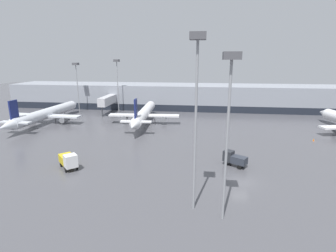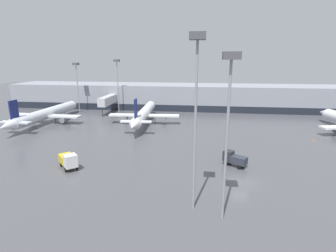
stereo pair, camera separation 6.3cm
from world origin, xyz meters
name	(u,v)px [view 1 (the left image)]	position (x,y,z in m)	size (l,w,h in m)	color
ground_plane	(241,182)	(0.00, 0.00, 0.00)	(320.00, 320.00, 0.00)	#4C4C51
terminal_building	(218,97)	(-0.15, 61.93, 4.49)	(160.00, 28.03, 9.00)	gray
parked_jet_0	(144,114)	(-22.97, 34.71, 3.06)	(20.53, 34.00, 9.05)	white
parked_jet_2	(46,114)	(-51.99, 32.16, 2.73)	(21.16, 36.25, 8.64)	silver
service_truck_0	(69,160)	(-28.91, 1.36, 1.55)	(4.72, 4.80, 2.86)	gold
service_truck_1	(234,158)	(-0.41, 6.14, 1.43)	(4.33, 3.60, 2.59)	#2D333D
traffic_cone_0	(314,140)	(19.61, 23.39, 0.29)	(0.39, 0.39, 0.58)	orange
apron_light_mast_0	(117,71)	(-35.71, 50.68, 14.47)	(1.80, 1.80, 18.34)	gray
apron_light_mast_4	(197,77)	(-7.05, -8.45, 16.45)	(1.80, 1.80, 21.26)	gray
apron_light_mast_5	(76,73)	(-49.85, 49.20, 13.69)	(1.80, 1.80, 17.22)	gray
apron_light_mast_6	(230,92)	(-3.53, -10.22, 15.04)	(1.80, 1.80, 19.18)	gray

